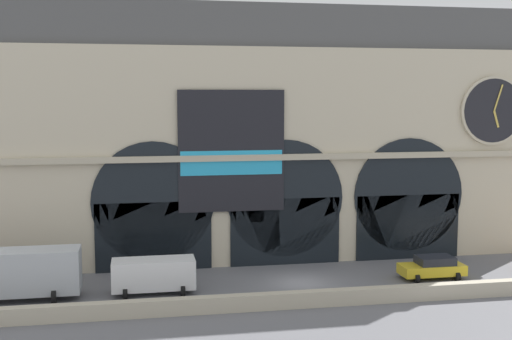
{
  "coord_description": "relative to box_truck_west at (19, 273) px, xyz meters",
  "views": [
    {
      "loc": [
        -10.68,
        -40.95,
        12.36
      ],
      "look_at": [
        -2.2,
        5.0,
        7.11
      ],
      "focal_mm": 45.42,
      "sensor_mm": 36.0,
      "label": 1
    }
  ],
  "objects": [
    {
      "name": "ground_plane",
      "position": [
        17.93,
        0.46,
        -1.7
      ],
      "size": [
        200.0,
        200.0,
        0.0
      ],
      "primitive_type": "plane",
      "color": "slate"
    },
    {
      "name": "quay_parapet_wall",
      "position": [
        17.93,
        -4.44,
        -1.22
      ],
      "size": [
        90.0,
        0.7,
        0.95
      ],
      "primitive_type": "cube",
      "color": "#B2A891",
      "rests_on": "ground"
    },
    {
      "name": "station_building",
      "position": [
        17.96,
        8.22,
        7.65
      ],
      "size": [
        40.46,
        5.96,
        19.18
      ],
      "color": "beige",
      "rests_on": "ground"
    },
    {
      "name": "box_truck_west",
      "position": [
        0.0,
        0.0,
        0.0
      ],
      "size": [
        7.5,
        2.91,
        3.12
      ],
      "color": "orange",
      "rests_on": "ground"
    },
    {
      "name": "van_midwest",
      "position": [
        8.12,
        -0.08,
        -0.45
      ],
      "size": [
        5.2,
        2.48,
        2.2
      ],
      "color": "white",
      "rests_on": "ground"
    },
    {
      "name": "car_mideast",
      "position": [
        27.01,
        -0.14,
        -0.9
      ],
      "size": [
        4.4,
        2.22,
        1.55
      ],
      "color": "gold",
      "rests_on": "ground"
    }
  ]
}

